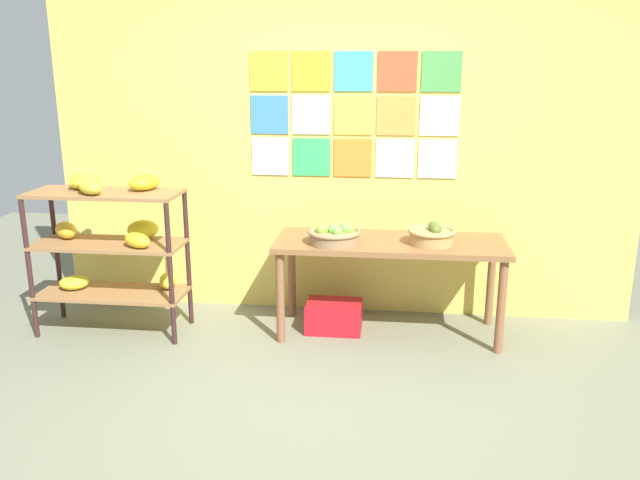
{
  "coord_description": "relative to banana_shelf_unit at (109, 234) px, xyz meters",
  "views": [
    {
      "loc": [
        0.43,
        -3.24,
        1.93
      ],
      "look_at": [
        -0.05,
        0.76,
        0.83
      ],
      "focal_mm": 36.25,
      "sensor_mm": 36.0,
      "label": 1
    }
  ],
  "objects": [
    {
      "name": "ground",
      "position": [
        1.63,
        -1.08,
        -0.74
      ],
      "size": [
        9.35,
        9.35,
        0.0
      ],
      "primitive_type": "plane",
      "color": "#6D705B"
    },
    {
      "name": "fruit_basket_back_left",
      "position": [
        1.64,
        0.04,
        0.04
      ],
      "size": [
        0.38,
        0.38,
        0.15
      ],
      "color": "olive",
      "rests_on": "display_table"
    },
    {
      "name": "back_wall_with_art",
      "position": [
        1.63,
        0.63,
        0.74
      ],
      "size": [
        4.5,
        0.07,
        2.94
      ],
      "color": "#E1C455",
      "rests_on": "ground"
    },
    {
      "name": "banana_shelf_unit",
      "position": [
        0.0,
        0.0,
        0.0
      ],
      "size": [
        1.08,
        0.51,
        1.17
      ],
      "color": "#351D1D",
      "rests_on": "ground"
    },
    {
      "name": "display_table",
      "position": [
        2.03,
        0.16,
        -0.11
      ],
      "size": [
        1.64,
        0.63,
        0.71
      ],
      "color": "brown",
      "rests_on": "ground"
    },
    {
      "name": "fruit_basket_left",
      "position": [
        2.32,
        0.11,
        0.04
      ],
      "size": [
        0.34,
        0.34,
        0.16
      ],
      "color": "#AC834D",
      "rests_on": "display_table"
    },
    {
      "name": "produce_crate_under_table",
      "position": [
        1.63,
        0.17,
        -0.63
      ],
      "size": [
        0.41,
        0.3,
        0.21
      ],
      "primitive_type": "cube",
      "color": "#A81521",
      "rests_on": "ground"
    }
  ]
}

